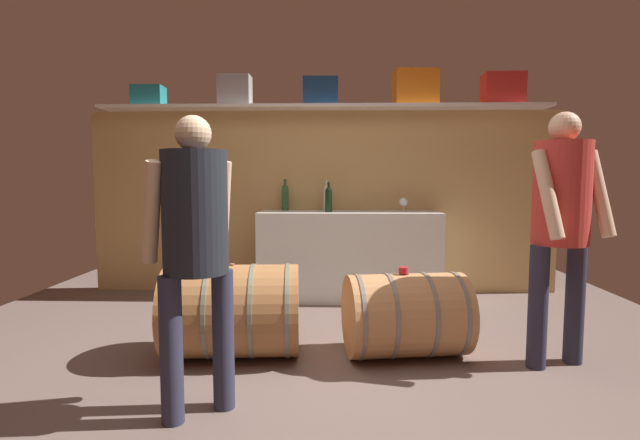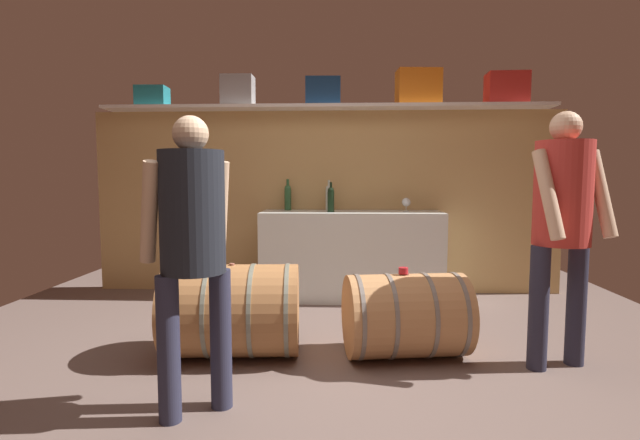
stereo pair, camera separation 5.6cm
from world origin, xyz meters
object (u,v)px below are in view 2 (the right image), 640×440
toolcase_orange (418,88)px  tasting_cup (403,271)px  toolcase_red (507,89)px  wine_bottle_green (288,196)px  toolcase_teal (152,97)px  wine_barrel_far (233,310)px  toolcase_grey (238,91)px  toolcase_navy (323,92)px  wine_bottle_dark (331,199)px  winemaker_pouring (563,213)px  wine_glass (406,203)px  wine_bottle_clear (329,197)px  work_cabinet (351,255)px  visitor_tasting (192,234)px  wine_barrel_near (406,315)px

toolcase_orange → tasting_cup: toolcase_orange is taller
toolcase_red → wine_bottle_green: size_ratio=1.21×
toolcase_teal → wine_barrel_far: (1.23, -1.79, -1.74)m
toolcase_grey → toolcase_navy: 0.87m
wine_bottle_dark → winemaker_pouring: size_ratio=0.18×
wine_glass → wine_barrel_far: (-1.39, -1.66, -0.65)m
tasting_cup → wine_bottle_clear: bearing=107.9°
toolcase_red → wine_bottle_clear: size_ratio=1.25×
work_cabinet → wine_bottle_dark: size_ratio=6.13×
toolcase_grey → winemaker_pouring: 3.30m
toolcase_orange → visitor_tasting: bearing=-124.6°
wine_bottle_dark → wine_barrel_near: (0.55, -1.49, -0.73)m
wine_bottle_dark → wine_barrel_far: 1.79m
wine_bottle_green → tasting_cup: size_ratio=5.03×
work_cabinet → wine_bottle_green: 0.90m
toolcase_orange → winemaker_pouring: (0.63, -1.89, -1.12)m
wine_bottle_dark → winemaker_pouring: (1.50, -1.63, -0.01)m
toolcase_orange → work_cabinet: (-0.67, -0.18, -1.68)m
toolcase_navy → visitor_tasting: bearing=-104.3°
wine_bottle_clear → work_cabinet: bearing=-32.7°
wine_bottle_clear → toolcase_orange: bearing=2.2°
toolcase_navy → wine_bottle_dark: bearing=-73.5°
toolcase_teal → wine_bottle_green: (1.41, -0.00, -1.03)m
toolcase_teal → wine_glass: (2.61, -0.13, -1.08)m
toolcase_orange → wine_bottle_clear: (-0.90, -0.04, -1.10)m
toolcase_orange → wine_bottle_dark: bearing=-167.7°
toolcase_red → wine_barrel_far: toolcase_red is taller
toolcase_grey → toolcase_navy: toolcase_grey is taller
toolcase_grey → toolcase_teal: bearing=179.9°
wine_bottle_dark → wine_bottle_green: wine_bottle_green is taller
toolcase_navy → winemaker_pouring: bearing=-52.3°
toolcase_grey → work_cabinet: (1.17, -0.18, -1.66)m
toolcase_navy → wine_barrel_far: bearing=-109.3°
wine_glass → winemaker_pouring: winemaker_pouring is taller
toolcase_grey → wine_bottle_clear: bearing=-2.2°
wine_bottle_green → tasting_cup: 2.05m
toolcase_orange → wine_glass: 1.17m
tasting_cup → winemaker_pouring: 1.07m
wine_bottle_clear → wine_bottle_dark: bearing=-83.5°
toolcase_teal → tasting_cup: (2.39, -1.75, -1.46)m
toolcase_grey → wine_bottle_green: toolcase_grey is taller
wine_bottle_dark → winemaker_pouring: winemaker_pouring is taller
work_cabinet → wine_bottle_clear: 0.64m
tasting_cup → toolcase_grey: bearing=130.4°
wine_bottle_clear → tasting_cup: size_ratio=4.86×
toolcase_teal → wine_bottle_dark: 2.15m
toolcase_navy → toolcase_teal: bearing=177.6°
toolcase_red → visitor_tasting: size_ratio=0.26×
toolcase_teal → wine_barrel_near: size_ratio=0.35×
toolcase_red → wine_bottle_dark: 2.08m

